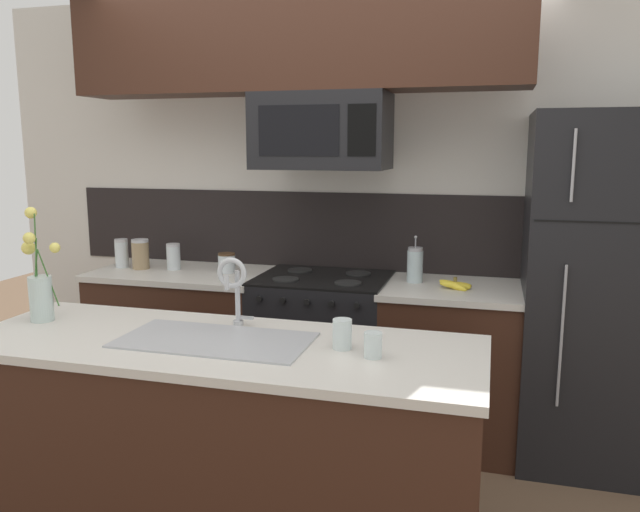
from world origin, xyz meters
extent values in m
plane|color=brown|center=(0.00, 0.00, 0.00)|extent=(10.00, 10.00, 0.00)
cube|color=silver|center=(0.30, 1.28, 1.30)|extent=(5.20, 0.10, 2.60)
cube|color=black|center=(0.00, 1.22, 1.15)|extent=(3.59, 0.01, 0.48)
cube|color=#381E14|center=(-0.90, 0.90, 0.44)|extent=(1.05, 0.62, 0.88)
cube|color=beige|center=(-0.90, 0.90, 0.89)|extent=(1.08, 0.65, 0.03)
cube|color=#381E14|center=(0.75, 0.90, 0.44)|extent=(0.73, 0.62, 0.88)
cube|color=beige|center=(0.75, 0.90, 0.89)|extent=(0.76, 0.65, 0.03)
cube|color=black|center=(0.00, 0.90, 0.46)|extent=(0.76, 0.62, 0.91)
cube|color=black|center=(0.00, 0.90, 0.92)|extent=(0.76, 0.62, 0.01)
cylinder|color=black|center=(-0.18, 0.76, 0.93)|extent=(0.15, 0.15, 0.01)
cylinder|color=black|center=(0.18, 0.76, 0.93)|extent=(0.15, 0.15, 0.01)
cylinder|color=black|center=(-0.18, 1.04, 0.93)|extent=(0.15, 0.15, 0.01)
cylinder|color=black|center=(0.18, 1.04, 0.93)|extent=(0.15, 0.15, 0.01)
cylinder|color=black|center=(-0.27, 0.58, 0.85)|extent=(0.03, 0.02, 0.03)
cylinder|color=black|center=(-0.14, 0.58, 0.85)|extent=(0.03, 0.02, 0.03)
cylinder|color=black|center=(0.00, 0.58, 0.85)|extent=(0.03, 0.02, 0.03)
cylinder|color=black|center=(0.14, 0.58, 0.85)|extent=(0.03, 0.02, 0.03)
cylinder|color=black|center=(0.27, 0.58, 0.85)|extent=(0.03, 0.02, 0.03)
cube|color=black|center=(0.00, 0.88, 1.75)|extent=(0.74, 0.40, 0.42)
cube|color=black|center=(-0.07, 0.68, 1.75)|extent=(0.45, 0.00, 0.27)
cube|color=black|center=(0.27, 0.68, 1.75)|extent=(0.15, 0.00, 0.27)
cube|color=#381E14|center=(-0.16, 0.85, 2.26)|extent=(2.54, 0.34, 0.60)
cube|color=black|center=(1.54, 0.92, 0.92)|extent=(0.86, 0.72, 1.84)
cube|color=black|center=(1.54, 0.56, 1.33)|extent=(0.83, 0.00, 0.01)
cylinder|color=#99999E|center=(1.28, 0.54, 1.59)|extent=(0.01, 0.01, 0.33)
cylinder|color=#99999E|center=(1.28, 0.54, 0.77)|extent=(0.01, 0.01, 0.70)
cylinder|color=silver|center=(-1.33, 0.90, 0.99)|extent=(0.08, 0.08, 0.16)
cylinder|color=#B2B2B7|center=(-1.33, 0.90, 1.08)|extent=(0.08, 0.08, 0.02)
cylinder|color=#997F5B|center=(-1.19, 0.89, 0.99)|extent=(0.11, 0.11, 0.17)
cylinder|color=#B2B2B7|center=(-1.19, 0.89, 1.09)|extent=(0.10, 0.10, 0.02)
cylinder|color=silver|center=(-0.98, 0.92, 0.98)|extent=(0.09, 0.09, 0.15)
cylinder|color=#B2B2B7|center=(-0.98, 0.92, 1.07)|extent=(0.08, 0.08, 0.02)
cylinder|color=silver|center=(-0.62, 0.93, 0.96)|extent=(0.10, 0.10, 0.11)
cylinder|color=#4C331E|center=(-0.62, 0.93, 1.02)|extent=(0.10, 0.10, 0.01)
ellipsoid|color=yellow|center=(0.75, 0.83, 0.93)|extent=(0.17, 0.11, 0.07)
ellipsoid|color=yellow|center=(0.76, 0.85, 0.93)|extent=(0.18, 0.06, 0.06)
ellipsoid|color=yellow|center=(0.76, 0.83, 0.93)|extent=(0.18, 0.06, 0.05)
ellipsoid|color=yellow|center=(0.77, 0.85, 0.93)|extent=(0.17, 0.10, 0.05)
cylinder|color=brown|center=(0.76, 0.84, 0.96)|extent=(0.02, 0.02, 0.03)
cylinder|color=silver|center=(0.53, 0.96, 1.00)|extent=(0.09, 0.09, 0.18)
cylinder|color=#A3A3AA|center=(0.53, 0.96, 1.10)|extent=(0.08, 0.08, 0.02)
cylinder|color=#A3A3AA|center=(0.53, 0.96, 1.14)|extent=(0.01, 0.01, 0.05)
sphere|color=#A3A3AA|center=(0.53, 0.96, 1.17)|extent=(0.02, 0.02, 0.02)
cube|color=#381E14|center=(-0.09, -0.35, 0.44)|extent=(2.06, 0.71, 0.88)
cube|color=beige|center=(-0.09, -0.35, 0.89)|extent=(2.09, 0.74, 0.03)
cube|color=#ADAFB5|center=(-0.10, -0.35, 0.91)|extent=(0.76, 0.39, 0.01)
cube|color=#ADAFB5|center=(-0.28, -0.35, 0.84)|extent=(0.30, 0.30, 0.15)
cube|color=#ADAFB5|center=(0.07, -0.35, 0.84)|extent=(0.30, 0.30, 0.15)
cylinder|color=#B7BABF|center=(-0.10, -0.11, 0.92)|extent=(0.04, 0.04, 0.02)
cylinder|color=#B7BABF|center=(-0.10, -0.11, 1.04)|extent=(0.02, 0.02, 0.22)
torus|color=#B7BABF|center=(-0.10, -0.17, 1.15)|extent=(0.13, 0.02, 0.13)
cylinder|color=#B7BABF|center=(-0.10, -0.22, 1.12)|extent=(0.02, 0.02, 0.06)
cube|color=#B7BABF|center=(-0.07, -0.11, 0.95)|extent=(0.07, 0.01, 0.01)
cylinder|color=silver|center=(0.41, -0.31, 0.97)|extent=(0.07, 0.07, 0.12)
cylinder|color=silver|center=(0.54, -0.37, 0.96)|extent=(0.07, 0.07, 0.10)
cylinder|color=silver|center=(-0.96, -0.29, 1.01)|extent=(0.10, 0.10, 0.20)
cylinder|color=silver|center=(-0.96, -0.29, 0.95)|extent=(0.09, 0.09, 0.06)
cylinder|color=#386B2D|center=(-0.98, -0.29, 1.13)|extent=(0.03, 0.02, 0.31)
sphere|color=#EFE066|center=(-0.99, -0.30, 1.28)|extent=(0.05, 0.05, 0.05)
cylinder|color=#386B2D|center=(-1.00, -0.27, 1.10)|extent=(0.07, 0.03, 0.25)
sphere|color=#EFE066|center=(-1.03, -0.26, 1.23)|extent=(0.06, 0.06, 0.06)
cylinder|color=#386B2D|center=(-0.93, -0.27, 1.10)|extent=(0.07, 0.03, 0.26)
sphere|color=#EFE066|center=(-0.89, -0.26, 1.24)|extent=(0.05, 0.05, 0.05)
cylinder|color=#386B2D|center=(-0.98, -0.27, 1.18)|extent=(0.04, 0.03, 0.42)
sphere|color=#EFE066|center=(-1.00, -0.26, 1.39)|extent=(0.05, 0.05, 0.05)
camera|label=1|loc=(0.94, -2.53, 1.67)|focal=35.00mm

